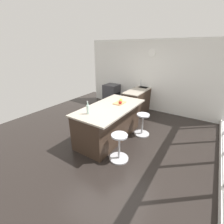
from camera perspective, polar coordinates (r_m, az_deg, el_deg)
name	(u,v)px	position (r m, az deg, el deg)	size (l,w,h in m)	color
ground_plane	(111,137)	(4.48, -0.41, -9.27)	(7.11, 7.11, 0.00)	black
interior_partition_left	(149,76)	(6.34, 13.76, 12.76)	(0.15, 5.36, 2.68)	silver
sink_cabinet	(141,99)	(6.28, 10.61, 4.71)	(2.10, 0.60, 1.20)	#38281E
oven_range	(112,94)	(6.91, -0.15, 6.57)	(0.60, 0.61, 0.89)	#38383D
kitchen_island	(109,122)	(4.25, -1.10, -3.77)	(2.08, 1.08, 0.94)	#38281E
stool_by_window	(142,125)	(4.55, 11.20, -4.78)	(0.44, 0.44, 0.64)	#B7B7BC
stool_middle	(119,148)	(3.53, 2.66, -13.18)	(0.44, 0.44, 0.64)	#B7B7BC
cutting_board	(120,103)	(4.29, 2.83, 3.41)	(0.36, 0.24, 0.02)	tan
apple_yellow	(121,100)	(4.39, 3.34, 4.51)	(0.08, 0.08, 0.08)	gold
apple_green	(121,101)	(4.29, 3.21, 4.07)	(0.08, 0.08, 0.08)	#609E2D
apple_red	(120,102)	(4.17, 3.15, 3.59)	(0.09, 0.09, 0.09)	red
water_bottle	(88,109)	(3.59, -8.97, 1.12)	(0.06, 0.06, 0.31)	silver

